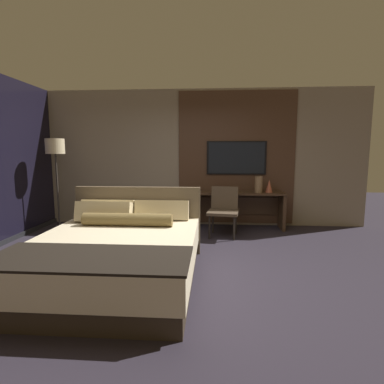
{
  "coord_description": "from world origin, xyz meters",
  "views": [
    {
      "loc": [
        0.48,
        -3.68,
        1.53
      ],
      "look_at": [
        0.16,
        0.99,
        0.9
      ],
      "focal_mm": 28.0,
      "sensor_mm": 36.0,
      "label": 1
    }
  ],
  "objects_px": {
    "desk_chair": "(224,207)",
    "floor_lamp": "(55,154)",
    "vase_tall": "(259,184)",
    "bed": "(117,254)",
    "desk": "(236,203)",
    "vase_short": "(269,186)",
    "book": "(221,191)",
    "tv": "(236,158)"
  },
  "relations": [
    {
      "from": "desk_chair",
      "to": "vase_tall",
      "type": "relative_size",
      "value": 2.76
    },
    {
      "from": "book",
      "to": "desk_chair",
      "type": "bearing_deg",
      "value": -86.02
    },
    {
      "from": "tv",
      "to": "desk",
      "type": "bearing_deg",
      "value": -90.0
    },
    {
      "from": "vase_tall",
      "to": "book",
      "type": "relative_size",
      "value": 1.44
    },
    {
      "from": "vase_short",
      "to": "desk",
      "type": "bearing_deg",
      "value": 175.16
    },
    {
      "from": "desk_chair",
      "to": "book",
      "type": "relative_size",
      "value": 3.97
    },
    {
      "from": "bed",
      "to": "desk",
      "type": "distance_m",
      "value": 3.08
    },
    {
      "from": "bed",
      "to": "desk_chair",
      "type": "relative_size",
      "value": 2.48
    },
    {
      "from": "bed",
      "to": "desk",
      "type": "height_order",
      "value": "bed"
    },
    {
      "from": "vase_short",
      "to": "book",
      "type": "height_order",
      "value": "vase_short"
    },
    {
      "from": "floor_lamp",
      "to": "book",
      "type": "height_order",
      "value": "floor_lamp"
    },
    {
      "from": "desk",
      "to": "floor_lamp",
      "type": "height_order",
      "value": "floor_lamp"
    },
    {
      "from": "desk",
      "to": "vase_short",
      "type": "bearing_deg",
      "value": -4.84
    },
    {
      "from": "bed",
      "to": "vase_short",
      "type": "distance_m",
      "value": 3.45
    },
    {
      "from": "vase_tall",
      "to": "desk_chair",
      "type": "bearing_deg",
      "value": -146.32
    },
    {
      "from": "bed",
      "to": "vase_tall",
      "type": "relative_size",
      "value": 6.85
    },
    {
      "from": "floor_lamp",
      "to": "vase_tall",
      "type": "distance_m",
      "value": 3.9
    },
    {
      "from": "floor_lamp",
      "to": "vase_short",
      "type": "height_order",
      "value": "floor_lamp"
    },
    {
      "from": "desk",
      "to": "book",
      "type": "relative_size",
      "value": 8.3
    },
    {
      "from": "bed",
      "to": "book",
      "type": "bearing_deg",
      "value": 63.78
    },
    {
      "from": "desk_chair",
      "to": "vase_short",
      "type": "distance_m",
      "value": 1.09
    },
    {
      "from": "bed",
      "to": "tv",
      "type": "xyz_separation_m",
      "value": [
        1.61,
        2.82,
        1.09
      ]
    },
    {
      "from": "desk",
      "to": "vase_short",
      "type": "relative_size",
      "value": 7.53
    },
    {
      "from": "desk",
      "to": "book",
      "type": "distance_m",
      "value": 0.4
    },
    {
      "from": "desk",
      "to": "vase_tall",
      "type": "relative_size",
      "value": 5.78
    },
    {
      "from": "desk_chair",
      "to": "vase_tall",
      "type": "xyz_separation_m",
      "value": [
        0.69,
        0.46,
        0.37
      ]
    },
    {
      "from": "desk_chair",
      "to": "vase_tall",
      "type": "height_order",
      "value": "vase_tall"
    },
    {
      "from": "bed",
      "to": "book",
      "type": "distance_m",
      "value": 2.97
    },
    {
      "from": "desk_chair",
      "to": "floor_lamp",
      "type": "height_order",
      "value": "floor_lamp"
    },
    {
      "from": "book",
      "to": "vase_tall",
      "type": "bearing_deg",
      "value": -10.22
    },
    {
      "from": "tv",
      "to": "desk_chair",
      "type": "bearing_deg",
      "value": -109.41
    },
    {
      "from": "desk_chair",
      "to": "vase_short",
      "type": "bearing_deg",
      "value": 38.12
    },
    {
      "from": "desk_chair",
      "to": "floor_lamp",
      "type": "bearing_deg",
      "value": -171.5
    },
    {
      "from": "desk",
      "to": "bed",
      "type": "bearing_deg",
      "value": -121.62
    },
    {
      "from": "floor_lamp",
      "to": "vase_short",
      "type": "xyz_separation_m",
      "value": [
        4.04,
        0.52,
        -0.63
      ]
    },
    {
      "from": "desk",
      "to": "tv",
      "type": "distance_m",
      "value": 0.93
    },
    {
      "from": "vase_tall",
      "to": "book",
      "type": "distance_m",
      "value": 0.76
    },
    {
      "from": "tv",
      "to": "book",
      "type": "xyz_separation_m",
      "value": [
        -0.31,
        -0.18,
        -0.66
      ]
    },
    {
      "from": "desk_chair",
      "to": "book",
      "type": "bearing_deg",
      "value": 102.44
    },
    {
      "from": "floor_lamp",
      "to": "book",
      "type": "distance_m",
      "value": 3.24
    },
    {
      "from": "desk",
      "to": "desk_chair",
      "type": "height_order",
      "value": "desk_chair"
    },
    {
      "from": "bed",
      "to": "book",
      "type": "xyz_separation_m",
      "value": [
        1.3,
        2.64,
        0.43
      ]
    }
  ]
}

